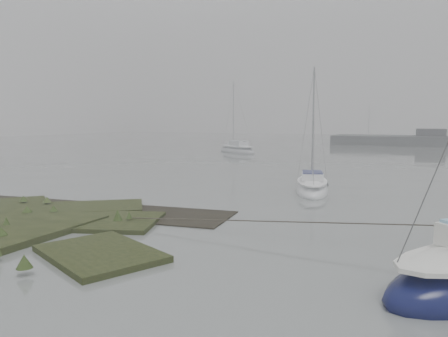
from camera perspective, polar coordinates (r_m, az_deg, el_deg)
ground at (r=40.81m, az=12.08°, el=0.93°), size 160.00×160.00×0.00m
sailboat_white at (r=23.32m, az=11.42°, el=-2.48°), size 2.81×5.24×7.04m
sailboat_far_a at (r=50.58m, az=1.74°, el=2.39°), size 6.39×5.28×8.92m
sailboat_far_c at (r=73.64m, az=18.68°, el=3.24°), size 4.86×4.07×6.81m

